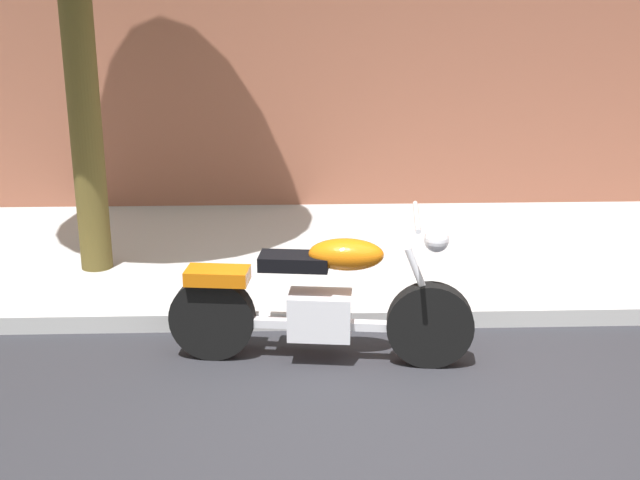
% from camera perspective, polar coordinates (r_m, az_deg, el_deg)
% --- Properties ---
extents(ground_plane, '(60.00, 60.00, 0.00)m').
position_cam_1_polar(ground_plane, '(5.41, 5.93, -11.34)').
color(ground_plane, '#28282D').
extents(sidewalk, '(19.81, 3.29, 0.14)m').
position_cam_1_polar(sidewalk, '(8.00, 3.19, -1.02)').
color(sidewalk, '#B0B0B0').
rests_on(sidewalk, ground).
extents(motorcycle, '(2.15, 0.71, 1.11)m').
position_cam_1_polar(motorcycle, '(5.79, -0.02, -4.38)').
color(motorcycle, black).
rests_on(motorcycle, ground).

